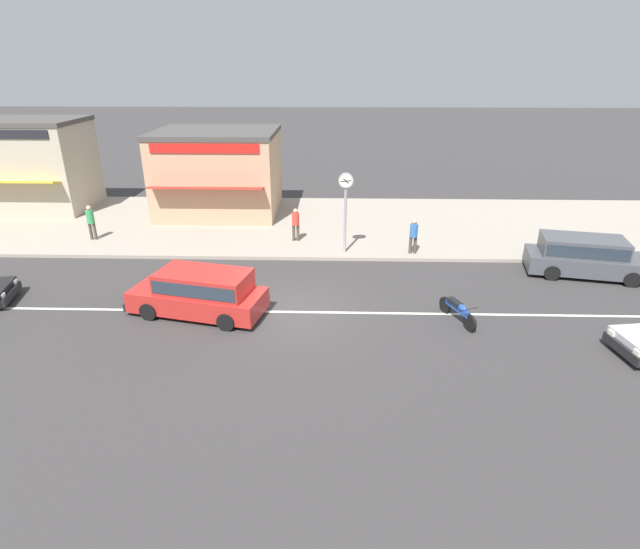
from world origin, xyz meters
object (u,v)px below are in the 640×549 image
at_px(motorcycle_0, 458,310).
at_px(pedestrian_by_shop, 296,222).
at_px(minivan_dark_grey_5, 585,255).
at_px(shopfront_corner_warung, 219,172).
at_px(shopfront_mid_block, 27,165).
at_px(minivan_red_3, 200,291).
at_px(pedestrian_mid_kerb, 414,234).
at_px(street_clock, 346,194).
at_px(pedestrian_near_clock, 91,220).

bearing_deg(motorcycle_0, pedestrian_by_shop, 128.30).
bearing_deg(pedestrian_by_shop, minivan_dark_grey_5, -15.92).
xyz_separation_m(shopfront_corner_warung, shopfront_mid_block, (-10.80, 0.47, 0.25)).
height_order(minivan_red_3, minivan_dark_grey_5, same).
xyz_separation_m(motorcycle_0, pedestrian_mid_kerb, (-0.65, 5.94, 0.62)).
xyz_separation_m(minivan_dark_grey_5, shopfront_mid_block, (-27.17, 8.60, 1.78)).
distance_m(pedestrian_by_shop, shopfront_mid_block, 16.27).
bearing_deg(pedestrian_by_shop, street_clock, -33.08).
xyz_separation_m(minivan_red_3, street_clock, (4.96, 5.68, 1.92)).
bearing_deg(minivan_red_3, pedestrian_near_clock, 134.42).
relative_size(minivan_red_3, minivan_dark_grey_5, 0.99).
distance_m(pedestrian_mid_kerb, shopfront_mid_block, 21.72).
bearing_deg(pedestrian_mid_kerb, pedestrian_by_shop, 163.75).
bearing_deg(pedestrian_mid_kerb, pedestrian_near_clock, 174.51).
bearing_deg(minivan_red_3, motorcycle_0, -2.09).
bearing_deg(minivan_red_3, pedestrian_mid_kerb, 35.29).
distance_m(street_clock, pedestrian_near_clock, 12.07).
distance_m(motorcycle_0, pedestrian_mid_kerb, 6.01).
distance_m(minivan_dark_grey_5, motorcycle_0, 7.22).
height_order(motorcycle_0, pedestrian_mid_kerb, pedestrian_mid_kerb).
relative_size(minivan_dark_grey_5, motorcycle_0, 2.72).
height_order(minivan_red_3, shopfront_corner_warung, shopfront_corner_warung).
distance_m(pedestrian_near_clock, pedestrian_by_shop, 9.61).
bearing_deg(motorcycle_0, minivan_dark_grey_5, 34.61).
bearing_deg(shopfront_mid_block, shopfront_corner_warung, -2.47).
xyz_separation_m(minivan_dark_grey_5, pedestrian_mid_kerb, (-6.58, 1.85, 0.20)).
height_order(pedestrian_by_shop, shopfront_corner_warung, shopfront_corner_warung).
bearing_deg(pedestrian_by_shop, shopfront_corner_warung, 133.65).
height_order(shopfront_corner_warung, shopfront_mid_block, shopfront_mid_block).
relative_size(minivan_dark_grey_5, pedestrian_mid_kerb, 3.20).
height_order(pedestrian_mid_kerb, shopfront_mid_block, shopfront_mid_block).
bearing_deg(street_clock, shopfront_mid_block, 159.17).
relative_size(street_clock, pedestrian_by_shop, 2.27).
xyz_separation_m(minivan_red_3, pedestrian_mid_kerb, (7.95, 5.63, 0.20)).
distance_m(street_clock, shopfront_corner_warung, 9.23).
bearing_deg(minivan_red_3, shopfront_mid_block, 135.59).
distance_m(minivan_red_3, minivan_dark_grey_5, 15.02).
xyz_separation_m(minivan_dark_grey_5, pedestrian_near_clock, (-21.45, 3.28, 0.26)).
bearing_deg(shopfront_mid_block, pedestrian_by_shop, -18.80).
bearing_deg(minivan_red_3, pedestrian_by_shop, 69.35).
distance_m(motorcycle_0, shopfront_mid_block, 24.84).
xyz_separation_m(motorcycle_0, pedestrian_by_shop, (-5.90, 7.47, 0.62)).
bearing_deg(shopfront_corner_warung, pedestrian_near_clock, -136.29).
distance_m(minivan_red_3, pedestrian_mid_kerb, 9.74).
relative_size(street_clock, pedestrian_mid_kerb, 2.27).
bearing_deg(minivan_dark_grey_5, pedestrian_by_shop, 164.08).
relative_size(pedestrian_near_clock, pedestrian_mid_kerb, 1.06).
xyz_separation_m(minivan_dark_grey_5, pedestrian_by_shop, (-11.84, 3.38, 0.20)).
xyz_separation_m(minivan_dark_grey_5, motorcycle_0, (-5.93, -4.10, -0.42)).
bearing_deg(pedestrian_by_shop, pedestrian_mid_kerb, -16.25).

